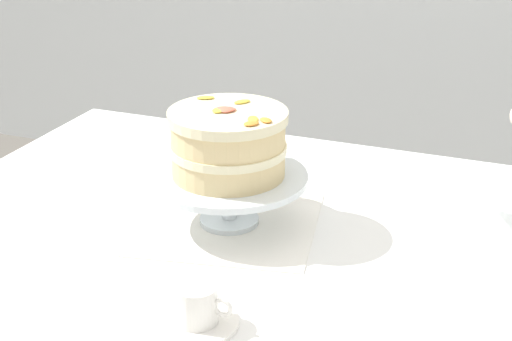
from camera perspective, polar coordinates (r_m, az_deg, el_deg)
name	(u,v)px	position (r m, az deg, el deg)	size (l,w,h in m)	color
dining_table	(269,286)	(1.45, 0.97, -8.33)	(1.40, 1.00, 0.74)	white
linen_napkin	(229,223)	(1.47, -1.94, -3.81)	(0.32, 0.32, 0.00)	white
cake_stand	(229,183)	(1.44, -1.99, -0.90)	(0.29, 0.29, 0.10)	silver
layer_cake	(228,143)	(1.41, -2.03, 2.02)	(0.21, 0.21, 0.13)	beige
teacup	(197,309)	(1.17, -4.30, -9.98)	(0.13, 0.13, 0.07)	white
loose_petal_0	(188,176)	(1.67, -4.96, -0.39)	(0.04, 0.02, 0.01)	pink
loose_petal_1	(163,178)	(1.67, -6.76, -0.51)	(0.03, 0.02, 0.01)	orange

